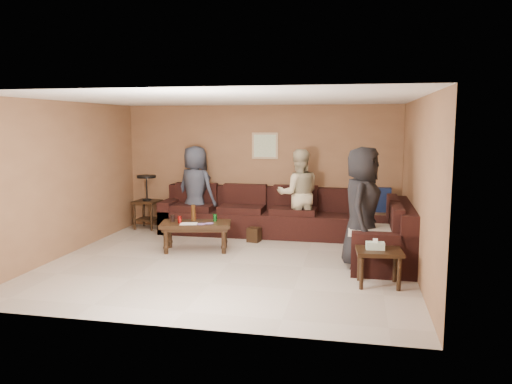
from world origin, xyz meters
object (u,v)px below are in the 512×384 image
at_px(person_right, 362,207).
at_px(end_table_left, 147,201).
at_px(person_left, 196,189).
at_px(sectional_sofa, 294,225).
at_px(person_middle, 299,194).
at_px(waste_bin, 254,235).
at_px(coffee_table, 196,227).
at_px(side_table_right, 379,255).

bearing_deg(person_right, end_table_left, 75.21).
bearing_deg(person_left, sectional_sofa, -174.52).
distance_m(person_left, person_middle, 2.06).
bearing_deg(sectional_sofa, waste_bin, -174.28).
xyz_separation_m(coffee_table, end_table_left, (-1.54, 1.53, 0.16)).
xyz_separation_m(sectional_sofa, person_middle, (0.03, 0.39, 0.51)).
relative_size(sectional_sofa, side_table_right, 7.32).
height_order(sectional_sofa, end_table_left, end_table_left).
relative_size(waste_bin, person_left, 0.15).
xyz_separation_m(sectional_sofa, end_table_left, (-3.10, 0.63, 0.25)).
xyz_separation_m(person_middle, person_right, (1.14, -1.68, 0.07)).
bearing_deg(person_left, coffee_table, 127.99).
bearing_deg(coffee_table, sectional_sofa, 29.83).
bearing_deg(side_table_right, person_left, 141.78).
bearing_deg(side_table_right, coffee_table, 156.57).
relative_size(coffee_table, waste_bin, 4.90).
distance_m(coffee_table, end_table_left, 2.17).
distance_m(sectional_sofa, end_table_left, 3.17).
xyz_separation_m(coffee_table, person_left, (-0.46, 1.41, 0.44)).
height_order(sectional_sofa, person_left, person_left).
bearing_deg(person_right, person_middle, 43.67).
xyz_separation_m(person_left, person_middle, (2.05, -0.13, -0.02)).
bearing_deg(person_middle, person_left, -18.03).
distance_m(end_table_left, waste_bin, 2.52).
distance_m(end_table_left, person_left, 1.12).
height_order(end_table_left, person_middle, person_middle).
relative_size(sectional_sofa, person_right, 2.58).
distance_m(sectional_sofa, person_middle, 0.64).
bearing_deg(person_middle, person_right, 109.82).
height_order(sectional_sofa, person_right, person_right).
relative_size(end_table_left, person_left, 0.64).
xyz_separation_m(sectional_sofa, side_table_right, (1.40, -2.17, 0.10)).
bearing_deg(end_table_left, coffee_table, -44.69).
relative_size(person_left, person_middle, 1.02).
relative_size(sectional_sofa, waste_bin, 18.01).
distance_m(coffee_table, side_table_right, 3.22).
xyz_separation_m(coffee_table, side_table_right, (2.95, -1.28, 0.01)).
height_order(side_table_right, person_right, person_right).
height_order(waste_bin, person_left, person_left).
height_order(sectional_sofa, side_table_right, sectional_sofa).
relative_size(coffee_table, side_table_right, 1.99).
relative_size(coffee_table, person_right, 0.70).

